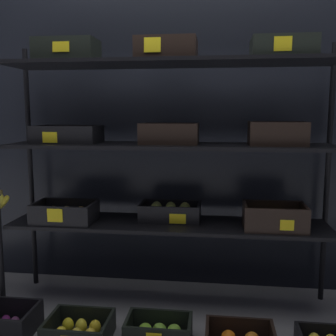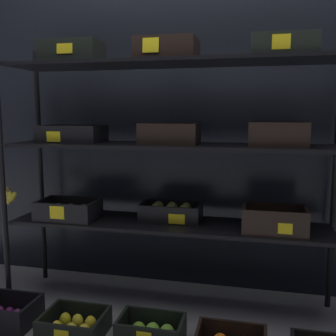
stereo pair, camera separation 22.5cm
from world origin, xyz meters
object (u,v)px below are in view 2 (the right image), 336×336
crate_ground_plum (7,315)px  crate_ground_lemon (74,326)px  crate_ground_apple_green (151,332)px  display_rack (166,144)px

crate_ground_plum → crate_ground_lemon: 0.41m
crate_ground_apple_green → crate_ground_plum: bearing=-179.4°
crate_ground_plum → crate_ground_apple_green: 0.82m
display_rack → crate_ground_plum: bearing=-154.0°
crate_ground_plum → crate_ground_lemon: size_ratio=1.01×
display_rack → crate_ground_apple_green: (0.01, -0.39, -0.93)m
display_rack → crate_ground_plum: (-0.81, -0.40, -0.93)m
display_rack → crate_ground_lemon: (-0.40, -0.42, -0.93)m
crate_ground_lemon → crate_ground_plum: bearing=177.1°
crate_ground_lemon → crate_ground_apple_green: (0.41, 0.03, 0.00)m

